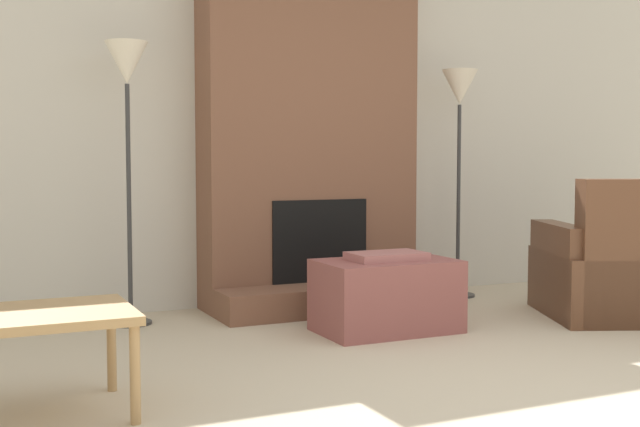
# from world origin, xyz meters

# --- Properties ---
(ground_plane) EXTENTS (24.00, 24.00, 0.00)m
(ground_plane) POSITION_xyz_m (0.00, 0.00, 0.00)
(ground_plane) COLOR beige
(wall_back) EXTENTS (7.82, 0.06, 2.60)m
(wall_back) POSITION_xyz_m (0.00, 3.10, 1.30)
(wall_back) COLOR beige
(wall_back) RESTS_ON ground_plane
(fireplace) EXTENTS (1.64, 0.76, 2.60)m
(fireplace) POSITION_xyz_m (0.00, 2.85, 1.21)
(fireplace) COLOR brown
(fireplace) RESTS_ON ground_plane
(ottoman) EXTENTS (0.87, 0.54, 0.51)m
(ottoman) POSITION_xyz_m (0.05, 1.79, 0.24)
(ottoman) COLOR #8C4C47
(ottoman) RESTS_ON ground_plane
(armchair) EXTENTS (1.10, 1.18, 0.97)m
(armchair) POSITION_xyz_m (1.65, 1.51, 0.30)
(armchair) COLOR brown
(armchair) RESTS_ON ground_plane
(side_table) EXTENTS (0.77, 0.61, 0.46)m
(side_table) POSITION_xyz_m (-2.12, 0.92, 0.40)
(side_table) COLOR tan
(side_table) RESTS_ON ground_plane
(floor_lamp_left) EXTENTS (0.28, 0.28, 1.86)m
(floor_lamp_left) POSITION_xyz_m (-1.38, 2.70, 1.58)
(floor_lamp_left) COLOR #333333
(floor_lamp_left) RESTS_ON ground_plane
(floor_lamp_right) EXTENTS (0.28, 0.28, 1.80)m
(floor_lamp_right) POSITION_xyz_m (1.22, 2.70, 1.52)
(floor_lamp_right) COLOR #333333
(floor_lamp_right) RESTS_ON ground_plane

